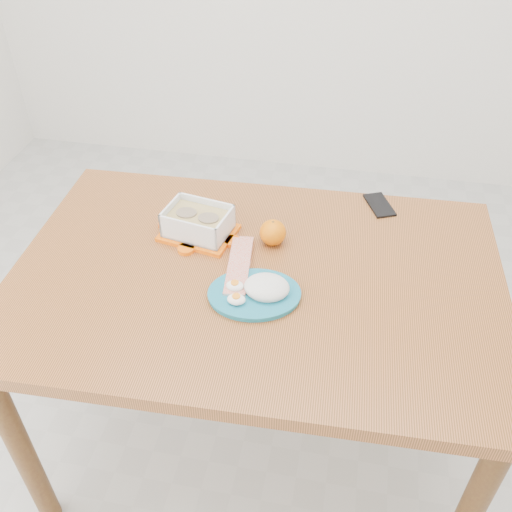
% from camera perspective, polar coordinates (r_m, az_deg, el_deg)
% --- Properties ---
extents(ground, '(3.50, 3.50, 0.00)m').
position_cam_1_polar(ground, '(2.10, -0.66, -15.80)').
color(ground, '#B7B7B2').
rests_on(ground, ground).
extents(dining_table, '(1.30, 0.89, 0.75)m').
position_cam_1_polar(dining_table, '(1.54, -0.00, -4.32)').
color(dining_table, '#AF6031').
rests_on(dining_table, ground).
extents(food_container, '(0.22, 0.18, 0.08)m').
position_cam_1_polar(food_container, '(1.59, -5.83, 3.32)').
color(food_container, '#FF6607').
rests_on(food_container, dining_table).
extents(orange_fruit, '(0.07, 0.07, 0.07)m').
position_cam_1_polar(orange_fruit, '(1.56, 1.69, 2.36)').
color(orange_fruit, orange).
rests_on(orange_fruit, dining_table).
extents(rice_plate, '(0.27, 0.27, 0.06)m').
position_cam_1_polar(rice_plate, '(1.40, 0.23, -3.46)').
color(rice_plate, '#19738E').
rests_on(rice_plate, dining_table).
extents(candy_bar, '(0.08, 0.23, 0.02)m').
position_cam_1_polar(candy_bar, '(1.48, -1.72, -1.15)').
color(candy_bar, red).
rests_on(candy_bar, dining_table).
extents(smartphone, '(0.10, 0.14, 0.01)m').
position_cam_1_polar(smartphone, '(1.76, 12.24, 5.01)').
color(smartphone, black).
rests_on(smartphone, dining_table).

